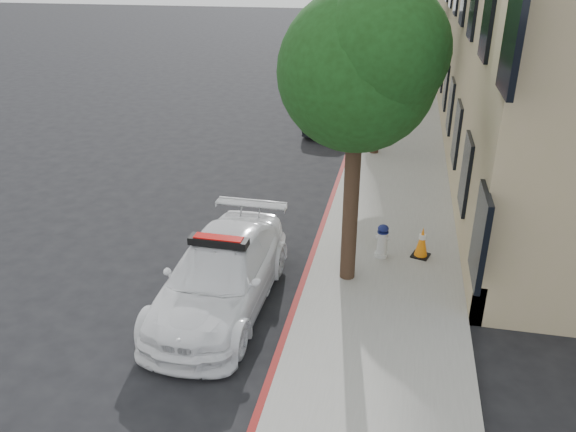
# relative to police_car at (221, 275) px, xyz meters

# --- Properties ---
(ground) EXTENTS (120.00, 120.00, 0.00)m
(ground) POSITION_rel_police_car_xyz_m (-0.65, 3.27, -0.66)
(ground) COLOR black
(ground) RESTS_ON ground
(sidewalk) EXTENTS (3.20, 50.00, 0.15)m
(sidewalk) POSITION_rel_police_car_xyz_m (2.95, 13.27, -0.58)
(sidewalk) COLOR gray
(sidewalk) RESTS_ON ground
(curb_strip) EXTENTS (0.12, 50.00, 0.15)m
(curb_strip) POSITION_rel_police_car_xyz_m (1.41, 13.27, -0.58)
(curb_strip) COLOR maroon
(curb_strip) RESTS_ON ground
(tree_near) EXTENTS (2.92, 2.82, 5.62)m
(tree_near) POSITION_rel_police_car_xyz_m (2.27, 1.26, 3.62)
(tree_near) COLOR black
(tree_near) RESTS_ON sidewalk
(tree_mid) EXTENTS (2.77, 2.64, 5.43)m
(tree_mid) POSITION_rel_police_car_xyz_m (2.27, 9.26, 3.50)
(tree_mid) COLOR black
(tree_mid) RESTS_ON sidewalk
(police_car) EXTENTS (1.91, 4.53, 1.45)m
(police_car) POSITION_rel_police_car_xyz_m (0.00, 0.00, 0.00)
(police_car) COLOR white
(police_car) RESTS_ON ground
(parked_car_mid) EXTENTS (2.11, 4.18, 1.37)m
(parked_car_mid) POSITION_rel_police_car_xyz_m (0.55, 12.21, 0.03)
(parked_car_mid) COLOR #212429
(parked_car_mid) RESTS_ON ground
(parked_car_far) EXTENTS (2.14, 4.63, 1.47)m
(parked_car_far) POSITION_rel_police_car_xyz_m (-0.89, 19.09, 0.08)
(parked_car_far) COLOR #141833
(parked_car_far) RESTS_ON ground
(fire_hydrant) EXTENTS (0.31, 0.29, 0.75)m
(fire_hydrant) POSITION_rel_police_car_xyz_m (2.88, 2.25, -0.14)
(fire_hydrant) COLOR silver
(fire_hydrant) RESTS_ON sidewalk
(traffic_cone) EXTENTS (0.45, 0.45, 0.69)m
(traffic_cone) POSITION_rel_police_car_xyz_m (3.71, 2.43, -0.16)
(traffic_cone) COLOR black
(traffic_cone) RESTS_ON sidewalk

